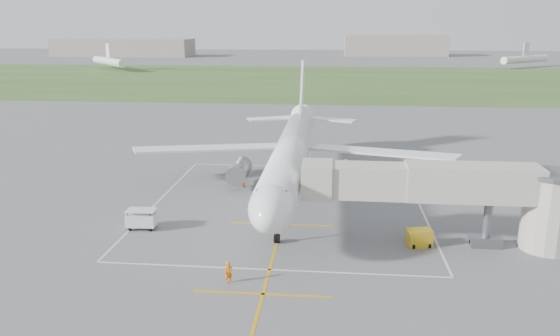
# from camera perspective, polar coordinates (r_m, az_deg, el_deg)

# --- Properties ---
(ground) EXTENTS (700.00, 700.00, 0.00)m
(ground) POSITION_cam_1_polar(r_m,az_deg,el_deg) (61.98, 1.08, -2.65)
(ground) COLOR #5E5E60
(ground) RESTS_ON ground
(grass_strip) EXTENTS (700.00, 120.00, 0.02)m
(grass_strip) POSITION_cam_1_polar(r_m,az_deg,el_deg) (189.89, 4.31, 9.19)
(grass_strip) COLOR #375927
(grass_strip) RESTS_ON ground
(apron_markings) EXTENTS (28.20, 60.00, 0.01)m
(apron_markings) POSITION_cam_1_polar(r_m,az_deg,el_deg) (56.47, 0.60, -4.41)
(apron_markings) COLOR #D4970C
(apron_markings) RESTS_ON ground
(airliner) EXTENTS (38.93, 46.75, 13.52)m
(airliner) POSITION_cam_1_polar(r_m,az_deg,el_deg) (61.53, 1.16, 1.46)
(airliner) COLOR white
(airliner) RESTS_ON ground
(jet_bridge) EXTENTS (23.40, 5.00, 7.20)m
(jet_bridge) POSITION_cam_1_polar(r_m,az_deg,el_deg) (48.76, 18.52, -2.50)
(jet_bridge) COLOR #ABA79A
(jet_bridge) RESTS_ON ground
(gpu_unit) EXTENTS (2.23, 1.76, 1.51)m
(gpu_unit) POSITION_cam_1_polar(r_m,az_deg,el_deg) (48.92, 14.37, -7.09)
(gpu_unit) COLOR #BB9317
(gpu_unit) RESTS_ON ground
(baggage_cart) EXTENTS (2.75, 1.71, 1.87)m
(baggage_cart) POSITION_cam_1_polar(r_m,az_deg,el_deg) (52.81, -14.26, -5.18)
(baggage_cart) COLOR silver
(baggage_cart) RESTS_ON ground
(ramp_worker_nose) EXTENTS (0.72, 0.64, 1.65)m
(ramp_worker_nose) POSITION_cam_1_polar(r_m,az_deg,el_deg) (41.25, -5.38, -10.80)
(ramp_worker_nose) COLOR orange
(ramp_worker_nose) RESTS_ON ground
(ramp_worker_wing) EXTENTS (1.04, 1.08, 1.75)m
(ramp_worker_wing) POSITION_cam_1_polar(r_m,az_deg,el_deg) (64.37, -3.80, -1.20)
(ramp_worker_wing) COLOR #DF5A07
(ramp_worker_wing) RESTS_ON ground
(distant_hangars) EXTENTS (345.00, 49.00, 12.00)m
(distant_hangars) POSITION_cam_1_polar(r_m,az_deg,el_deg) (325.06, 2.06, 12.47)
(distant_hangars) COLOR gray
(distant_hangars) RESTS_ON ground
(distant_aircraft) EXTENTS (200.83, 56.72, 8.85)m
(distant_aircraft) POSITION_cam_1_polar(r_m,az_deg,el_deg) (237.05, 4.52, 11.17)
(distant_aircraft) COLOR white
(distant_aircraft) RESTS_ON ground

